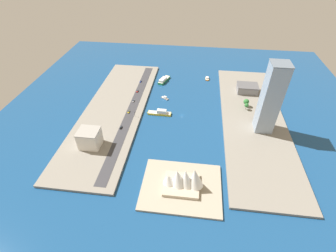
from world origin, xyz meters
The scene contains 20 objects.
ground_plane centered at (0.00, 0.00, 0.00)m, with size 440.00×440.00×0.00m, color navy.
quay_west centered at (-82.05, 0.00, 1.25)m, with size 70.00×240.00×2.51m, color gray.
quay_east centered at (82.05, 0.00, 1.25)m, with size 70.00×240.00×2.51m, color gray.
peninsula_point centered at (-7.82, 103.67, 1.00)m, with size 67.54×54.37×2.00m, color #A89E89.
road_strip centered at (60.70, 0.00, 2.58)m, with size 10.92×228.00×0.15m, color #38383D.
yacht_sleek_gray centered at (25.02, -33.18, 1.32)m, with size 10.60×8.38×3.84m.
ferry_green_doubledeck centered at (32.84, -79.35, 2.35)m, with size 15.52×28.13×5.88m.
water_taxi_orange centered at (-29.61, -93.41, 1.30)m, with size 5.15×10.44×3.40m.
ferry_yellow_fast centered at (26.08, 1.29, 2.30)m, with size 29.31×7.05×6.51m.
hotel_broad_white centered at (86.13, 65.56, 11.95)m, with size 20.59×18.66×18.83m.
tower_tall_glass centered at (-88.60, 16.44, 40.51)m, with size 18.37×19.16×75.94m.
warehouse_low_gray centered at (-81.77, -60.44, 7.58)m, with size 27.02×20.25×10.09m.
pickup_red centered at (63.47, -42.09, 3.45)m, with size 2.02×5.12×1.59m.
hatchback_blue centered at (64.73, -69.12, 3.41)m, with size 1.97×4.80×1.55m.
suv_black centered at (64.18, 35.09, 3.43)m, with size 2.00×5.15×1.56m.
taxi_yellow_cab centered at (63.10, 5.37, 3.42)m, with size 2.08×5.20×1.52m.
sedan_silver centered at (63.00, -18.31, 3.39)m, with size 1.90×4.93×1.48m.
traffic_light_waterfront centered at (53.77, 12.56, 6.85)m, with size 0.36×0.36×6.50m.
opera_landmark centered at (-9.76, 103.67, 11.03)m, with size 35.01×25.82×22.86m.
park_tree_cluster centered at (-75.88, -23.06, 8.95)m, with size 6.71×12.84×9.95m.
Camera 1 is at (-12.73, 233.55, 172.50)m, focal length 26.12 mm.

